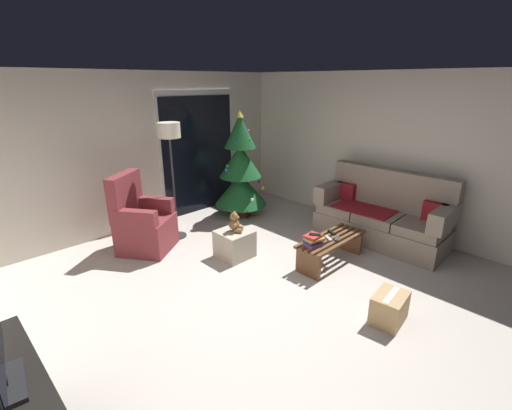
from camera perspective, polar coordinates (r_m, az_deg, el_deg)
The scene contains 18 objects.
ground_plane at distance 4.17m, azimuth 2.88°, elevation -14.74°, with size 7.00×7.00×0.00m, color #BCB2A8.
wall_back at distance 6.06m, azimuth -18.82°, elevation 8.05°, with size 5.72×0.12×2.50m, color beige.
wall_right at distance 5.99m, azimuth 22.26°, elevation 7.52°, with size 0.12×6.00×2.50m, color beige.
patio_door_frame at distance 6.60m, azimuth -9.30°, elevation 8.37°, with size 1.60×0.02×2.20m, color silver.
patio_door_glass at distance 6.59m, azimuth -9.18°, elevation 7.93°, with size 1.50×0.02×2.10m, color black.
couch at distance 5.70m, azimuth 19.73°, elevation -1.66°, with size 0.84×1.96×1.08m.
coffee_table at distance 4.87m, azimuth 12.04°, elevation -6.50°, with size 1.10×0.40×0.37m.
remote_black at distance 4.96m, azimuth 12.16°, elevation -4.35°, with size 0.04×0.16×0.02m, color black.
remote_silver at distance 4.76m, azimuth 11.65°, elevation -5.31°, with size 0.04×0.16×0.02m, color #ADADB2.
remote_graphite at distance 4.79m, azimuth 12.96°, elevation -5.30°, with size 0.04×0.16×0.02m, color #333338.
book_stack at distance 4.54m, azimuth 9.31°, elevation -5.62°, with size 0.28×0.22×0.14m.
cell_phone at distance 4.52m, azimuth 9.54°, elevation -4.74°, with size 0.07×0.14×0.01m, color black.
christmas_tree at distance 6.26m, azimuth -2.54°, elevation 5.56°, with size 0.94×0.94×1.88m.
armchair at distance 5.33m, azimuth -17.91°, elevation -2.88°, with size 0.95×0.96×1.13m.
floor_lamp at distance 5.34m, azimuth -13.75°, elevation 9.90°, with size 0.32×0.32×1.78m.
ottoman at distance 4.96m, azimuth -3.49°, elevation -6.27°, with size 0.44×0.44×0.38m, color #B2A893.
teddy_bear_chestnut at distance 4.83m, azimuth -3.44°, elevation -2.94°, with size 0.21×0.22×0.29m.
cardboard_box_taped_mid_floor at distance 3.98m, azimuth 20.78°, elevation -15.34°, with size 0.43×0.33×0.32m.
Camera 1 is at (-2.55, -2.32, 2.35)m, focal length 24.70 mm.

